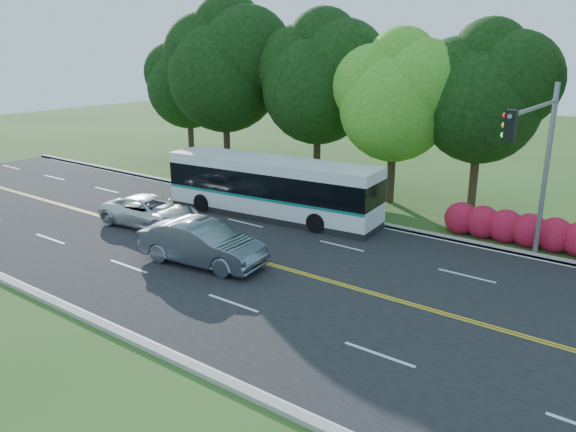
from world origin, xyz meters
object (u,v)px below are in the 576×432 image
Objects in this scene: sedan at (202,243)px; suv at (151,212)px; transit_bus at (271,188)px; traffic_signal at (537,150)px.

sedan is 5.83m from suv.
transit_bus reaches higher than sedan.
transit_bus is (-12.16, -0.24, -3.20)m from traffic_signal.
suv is at bearing -133.51° from transit_bus.
traffic_signal reaches higher than sedan.
sedan is (-10.34, -6.94, -3.79)m from traffic_signal.
sedan is at bearing -146.13° from traffic_signal.
sedan is (1.82, -6.70, -0.60)m from transit_bus.
transit_bus is at bearing 7.43° from sedan.
sedan reaches higher than suv.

